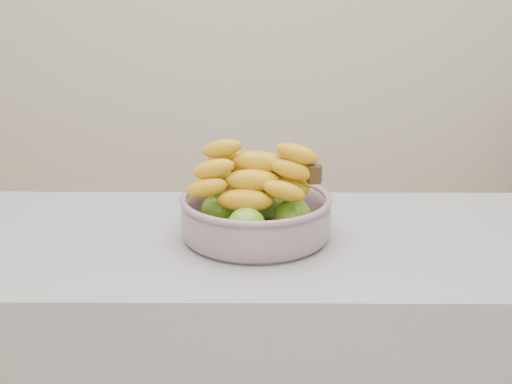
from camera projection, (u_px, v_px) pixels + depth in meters
fruit_bowl at (256, 210)px, 1.48m from camera, size 0.31×0.31×0.19m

